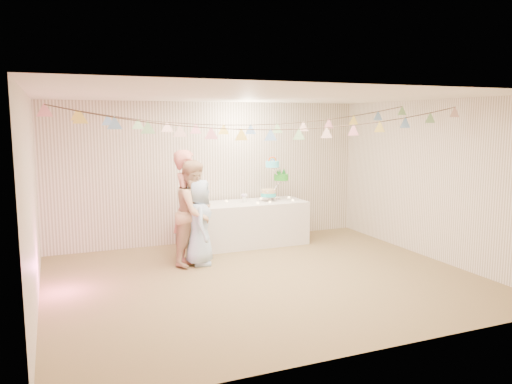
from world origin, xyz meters
name	(u,v)px	position (x,y,z in m)	size (l,w,h in m)	color
floor	(264,279)	(0.00, 0.00, 0.00)	(6.00, 6.00, 0.00)	brown
ceiling	(265,96)	(0.00, 0.00, 2.60)	(6.00, 6.00, 0.00)	silver
back_wall	(211,173)	(0.00, 2.50, 1.30)	(6.00, 6.00, 0.00)	silver
front_wall	(369,224)	(0.00, -2.50, 1.30)	(6.00, 6.00, 0.00)	silver
left_wall	(31,203)	(-3.00, 0.00, 1.30)	(5.00, 5.00, 0.00)	silver
right_wall	(433,180)	(3.00, 0.00, 1.30)	(5.00, 5.00, 0.00)	silver
table	(248,223)	(0.52, 1.96, 0.39)	(2.10, 0.84, 0.79)	silver
cake_stand	(274,182)	(1.07, 2.01, 1.13)	(0.68, 0.40, 0.76)	silver
cake_bottom	(268,198)	(0.92, 1.95, 0.84)	(0.31, 0.31, 0.15)	#2BCCC5
cake_middle	(281,182)	(1.25, 2.10, 1.11)	(0.27, 0.27, 0.22)	#229620
cake_top_tier	(272,169)	(1.01, 1.98, 1.38)	(0.25, 0.25, 0.19)	#4EDFF7
platter	(216,206)	(-0.11, 1.91, 0.76)	(0.30, 0.30, 0.02)	white
posy	(244,200)	(0.47, 2.01, 0.83)	(0.14, 0.14, 0.15)	white
person_adult_a	(188,206)	(-0.76, 1.33, 0.90)	(0.66, 0.43, 1.81)	#C07064
person_adult_b	(195,213)	(-0.70, 1.14, 0.83)	(0.80, 0.63, 1.65)	tan
person_child	(199,222)	(-0.66, 1.07, 0.68)	(0.66, 0.43, 1.36)	#A4C4E9
bunting_back	(237,115)	(0.00, 1.10, 2.35)	(5.60, 1.10, 0.40)	pink
bunting_front	(271,116)	(0.00, -0.20, 2.32)	(5.60, 0.90, 0.36)	#72A5E5
tealight_0	(208,205)	(-0.28, 1.81, 0.80)	(0.04, 0.04, 0.03)	#FFD88C
tealight_1	(227,201)	(0.17, 2.14, 0.80)	(0.04, 0.04, 0.03)	#FFD88C
tealight_2	(258,203)	(0.62, 1.74, 0.80)	(0.04, 0.04, 0.03)	#FFD88C
tealight_3	(261,198)	(0.87, 2.18, 0.80)	(0.04, 0.04, 0.03)	#FFD88C
tealight_4	(293,200)	(1.34, 1.78, 0.80)	(0.04, 0.04, 0.03)	#FFD88C
tealight_5	(289,197)	(1.42, 2.11, 0.80)	(0.04, 0.04, 0.03)	#FFD88C
tealight_6	(270,202)	(0.87, 1.77, 0.80)	(0.04, 0.04, 0.03)	#FFD88C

